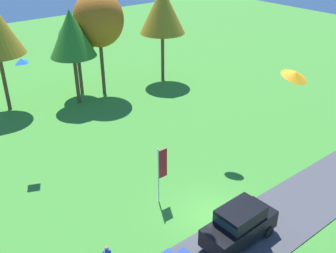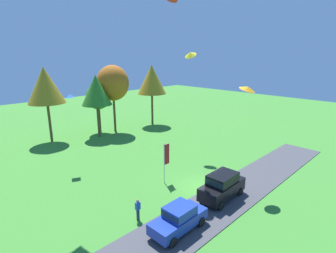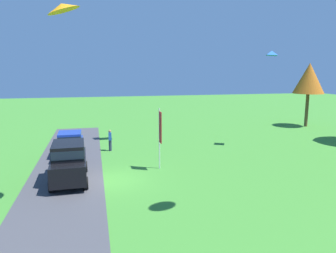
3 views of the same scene
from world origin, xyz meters
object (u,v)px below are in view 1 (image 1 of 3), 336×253
kite_diamond_trailing_tail (21,61)px  tree_far_right (162,10)px  tree_left_of_center (71,34)px  flag_banner (161,168)px  car_suv_near_entrance (240,223)px  tree_center_back (99,19)px  tree_lone_near (77,41)px  kite_delta_low_drifter (295,74)px

kite_diamond_trailing_tail → tree_far_right: bearing=22.0°
tree_left_of_center → flag_banner: 18.34m
car_suv_near_entrance → tree_center_back: (5.13, 23.88, 6.41)m
tree_lone_near → kite_delta_low_drifter: bearing=-89.1°
car_suv_near_entrance → tree_far_right: size_ratio=0.45×
tree_lone_near → tree_center_back: tree_center_back is taller
kite_delta_low_drifter → kite_diamond_trailing_tail: size_ratio=1.67×
kite_diamond_trailing_tail → car_suv_near_entrance: bearing=-70.9°
tree_lone_near → tree_far_right: tree_far_right is taller
tree_left_of_center → tree_far_right: size_ratio=0.89×
tree_far_right → tree_left_of_center: bearing=178.7°
kite_diamond_trailing_tail → tree_left_of_center: bearing=45.6°
tree_center_back → kite_delta_low_drifter: tree_center_back is taller
tree_left_of_center → flag_banner: (-3.00, -17.54, -4.44)m
flag_banner → tree_far_right: bearing=52.1°
tree_left_of_center → tree_lone_near: 3.03m
kite_diamond_trailing_tail → kite_delta_low_drifter: bearing=-59.3°
tree_left_of_center → tree_lone_near: tree_left_of_center is taller
car_suv_near_entrance → flag_banner: 5.89m
flag_banner → kite_delta_low_drifter: (4.87, -5.25, 6.59)m
tree_lone_near → kite_diamond_trailing_tail: size_ratio=8.82×
car_suv_near_entrance → tree_far_right: tree_far_right is taller
tree_left_of_center → flag_banner: size_ratio=2.28×
tree_far_right → kite_diamond_trailing_tail: bearing=-158.0°
tree_left_of_center → kite_delta_low_drifter: 22.97m
kite_delta_low_drifter → kite_diamond_trailing_tail: (-9.14, 15.39, -1.37)m
tree_lone_near → flag_banner: bearing=-102.8°
tree_center_back → kite_diamond_trailing_tail: bearing=-142.5°
car_suv_near_entrance → tree_lone_near: size_ratio=0.61×
tree_center_back → tree_lone_near: bearing=140.3°
tree_left_of_center → kite_delta_low_drifter: kite_delta_low_drifter is taller
car_suv_near_entrance → kite_delta_low_drifter: (3.68, 0.37, 7.85)m
tree_far_right → tree_lone_near: bearing=164.7°
tree_lone_near → kite_diamond_trailing_tail: 13.21m
tree_center_back → kite_delta_low_drifter: bearing=-93.5°
tree_center_back → flag_banner: size_ratio=2.59×
tree_center_back → tree_far_right: tree_center_back is taller
tree_lone_near → flag_banner: 20.51m
tree_far_right → flag_banner: bearing=-127.9°
car_suv_near_entrance → kite_delta_low_drifter: kite_delta_low_drifter is taller
tree_far_right → flag_banner: 22.58m
car_suv_near_entrance → tree_center_back: 25.25m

